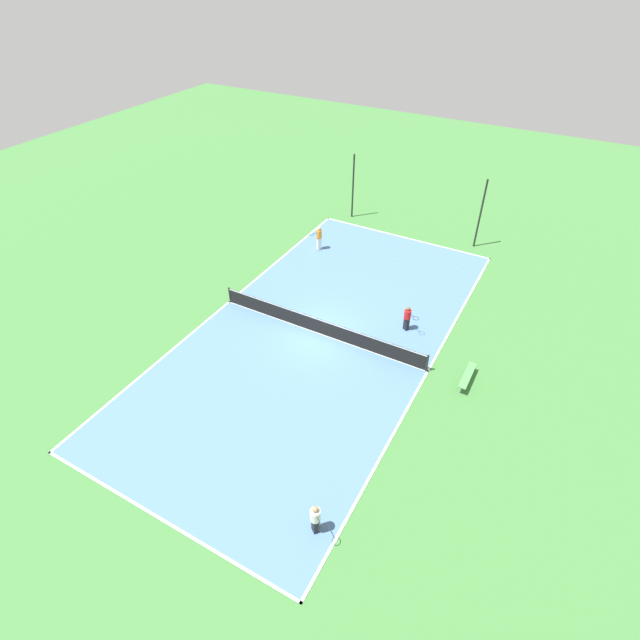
{
  "coord_description": "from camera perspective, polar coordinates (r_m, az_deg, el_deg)",
  "views": [
    {
      "loc": [
        9.64,
        -17.45,
        16.44
      ],
      "look_at": [
        0.0,
        0.0,
        0.9
      ],
      "focal_mm": 28.0,
      "sensor_mm": 36.0,
      "label": 1
    }
  ],
  "objects": [
    {
      "name": "ground_plane",
      "position": [
        25.84,
        0.0,
        -1.57
      ],
      "size": [
        80.0,
        80.0,
        0.0
      ],
      "primitive_type": "plane",
      "color": "#3D7538"
    },
    {
      "name": "court_surface",
      "position": [
        25.83,
        0.0,
        -1.56
      ],
      "size": [
        11.77,
        23.67,
        0.02
      ],
      "color": "#4C729E",
      "rests_on": "ground_plane"
    },
    {
      "name": "tennis_net",
      "position": [
        25.51,
        0.0,
        -0.68
      ],
      "size": [
        11.57,
        0.1,
        0.97
      ],
      "color": "black",
      "rests_on": "court_surface"
    },
    {
      "name": "bench",
      "position": [
        23.93,
        16.49,
        -6.14
      ],
      "size": [
        0.36,
        1.89,
        0.45
      ],
      "rotation": [
        0.0,
        0.0,
        1.57
      ],
      "color": "#4C8C4C",
      "rests_on": "ground_plane"
    },
    {
      "name": "player_far_white",
      "position": [
        18.1,
        -0.53,
        -21.69
      ],
      "size": [
        0.95,
        0.82,
        1.42
      ],
      "rotation": [
        0.0,
        0.0,
        5.66
      ],
      "color": "black",
      "rests_on": "court_surface"
    },
    {
      "name": "player_center_orange",
      "position": [
        32.58,
        -0.13,
        9.54
      ],
      "size": [
        0.7,
        0.98,
        1.62
      ],
      "rotation": [
        0.0,
        0.0,
        4.27
      ],
      "color": "white",
      "rests_on": "court_surface"
    },
    {
      "name": "player_coach_red",
      "position": [
        25.98,
        9.96,
        0.35
      ],
      "size": [
        0.98,
        0.73,
        1.44
      ],
      "rotation": [
        0.0,
        0.0,
        5.8
      ],
      "color": "black",
      "rests_on": "court_surface"
    },
    {
      "name": "tennis_ball_left_sideline",
      "position": [
        32.16,
        9.12,
        6.8
      ],
      "size": [
        0.07,
        0.07,
        0.07
      ],
      "primitive_type": "sphere",
      "color": "#CCE033",
      "rests_on": "court_surface"
    },
    {
      "name": "tennis_ball_near_net",
      "position": [
        34.33,
        1.31,
        9.42
      ],
      "size": [
        0.07,
        0.07,
        0.07
      ],
      "primitive_type": "sphere",
      "color": "#CCE033",
      "rests_on": "court_surface"
    },
    {
      "name": "tennis_ball_right_alley",
      "position": [
        31.95,
        15.39,
        5.61
      ],
      "size": [
        0.07,
        0.07,
        0.07
      ],
      "primitive_type": "sphere",
      "color": "#CCE033",
      "rests_on": "court_surface"
    },
    {
      "name": "tennis_ball_midcourt",
      "position": [
        28.43,
        -9.35,
        2.18
      ],
      "size": [
        0.07,
        0.07,
        0.07
      ],
      "primitive_type": "sphere",
      "color": "#CCE033",
      "rests_on": "court_surface"
    },
    {
      "name": "fence_post_back_left",
      "position": [
        36.37,
        3.79,
        14.98
      ],
      "size": [
        0.12,
        0.12,
        4.6
      ],
      "color": "black",
      "rests_on": "ground_plane"
    },
    {
      "name": "fence_post_back_right",
      "position": [
        33.9,
        17.86,
        11.45
      ],
      "size": [
        0.12,
        0.12,
        4.6
      ],
      "color": "black",
      "rests_on": "ground_plane"
    }
  ]
}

